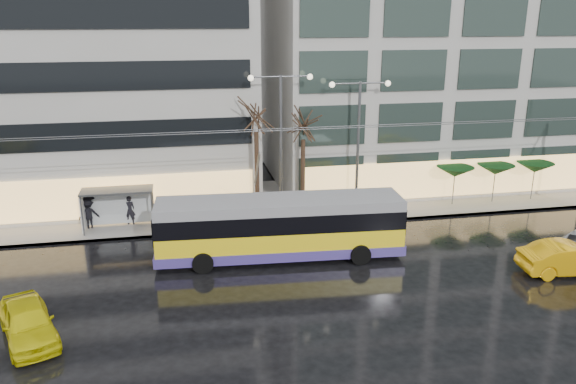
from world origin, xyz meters
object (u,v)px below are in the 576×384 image
object	(u,v)px
taxi_a	(28,322)
bus_shelter	(111,200)
trolleybus	(280,229)
street_lamp_near	(281,127)

from	to	relation	value
taxi_a	bus_shelter	bearing A→B (deg)	58.04
trolleybus	street_lamp_near	xyz separation A→B (m)	(1.16, 6.03, 4.35)
taxi_a	trolleybus	bearing A→B (deg)	5.91
taxi_a	street_lamp_near	bearing A→B (deg)	22.02
bus_shelter	taxi_a	xyz separation A→B (m)	(-2.17, -11.84, -1.18)
bus_shelter	taxi_a	world-z (taller)	bus_shelter
trolleybus	bus_shelter	world-z (taller)	trolleybus
bus_shelter	taxi_a	distance (m)	12.09
bus_shelter	trolleybus	bearing A→B (deg)	-32.67
street_lamp_near	bus_shelter	bearing A→B (deg)	-179.37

